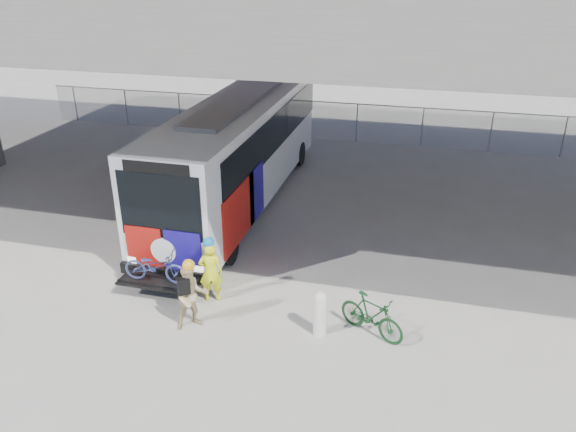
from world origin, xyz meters
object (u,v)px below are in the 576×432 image
(bus, at_px, (239,144))
(cyclist_tan, at_px, (191,296))
(bollard, at_px, (320,312))
(cyclist_hivis, at_px, (211,270))
(bike_parked, at_px, (372,316))

(bus, bearing_deg, cyclist_tan, -79.59)
(bollard, relative_size, cyclist_hivis, 0.64)
(cyclist_hivis, xyz_separation_m, bike_parked, (4.12, -0.44, -0.34))
(cyclist_hivis, height_order, cyclist_tan, cyclist_tan)
(cyclist_tan, height_order, bike_parked, cyclist_tan)
(cyclist_tan, bearing_deg, bus, 65.00)
(bus, xyz_separation_m, bike_parked, (5.51, -6.76, -1.59))
(bus, relative_size, bollard, 11.30)
(bollard, distance_m, cyclist_tan, 3.02)
(bike_parked, bearing_deg, bollard, 132.24)
(bus, distance_m, cyclist_tan, 7.75)
(bus, height_order, bike_parked, bus)
(bus, xyz_separation_m, cyclist_hivis, (1.39, -6.33, -1.25))
(cyclist_hivis, relative_size, cyclist_tan, 0.99)
(cyclist_tan, xyz_separation_m, bike_parked, (4.12, 0.76, -0.34))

